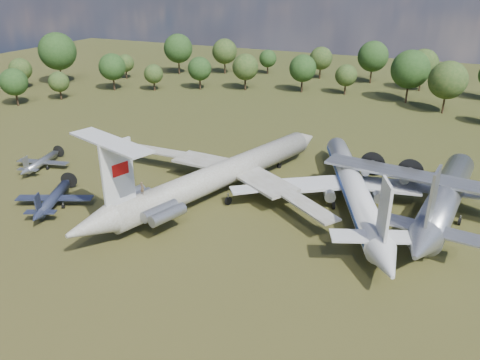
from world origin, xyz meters
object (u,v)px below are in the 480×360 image
at_px(an12_transport, 444,201).
at_px(il62_airliner, 223,179).
at_px(tu104_jet, 353,191).
at_px(small_prop_northwest, 42,164).
at_px(small_prop_west, 54,201).
at_px(person_on_il62, 142,188).

bearing_deg(an12_transport, il62_airliner, -162.18).
height_order(tu104_jet, small_prop_northwest, tu104_jet).
bearing_deg(il62_airliner, small_prop_west, -127.42).
xyz_separation_m(il62_airliner, an12_transport, (32.49, 6.40, -0.07)).
relative_size(tu104_jet, an12_transport, 1.22).
relative_size(il62_airliner, person_on_il62, 31.36).
relative_size(small_prop_west, person_on_il62, 8.75).
height_order(il62_airliner, small_prop_northwest, il62_airliner).
relative_size(il62_airliner, tu104_jet, 1.13).
relative_size(il62_airliner, an12_transport, 1.38).
xyz_separation_m(small_prop_west, small_prop_northwest, (-13.56, 10.72, -0.18)).
relative_size(il62_airliner, small_prop_west, 3.58).
bearing_deg(small_prop_west, small_prop_northwest, 117.48).
height_order(il62_airliner, tu104_jet, il62_airliner).
bearing_deg(il62_airliner, an12_transport, 28.55).
bearing_deg(il62_airliner, person_on_il62, -90.00).
distance_m(il62_airliner, an12_transport, 33.11).
xyz_separation_m(an12_transport, small_prop_west, (-53.63, -21.30, -1.53)).
height_order(an12_transport, small_prop_northwest, an12_transport).
bearing_deg(small_prop_west, il62_airliner, 10.98).
bearing_deg(an12_transport, small_prop_northwest, -164.38).
bearing_deg(small_prop_northwest, an12_transport, -4.86).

